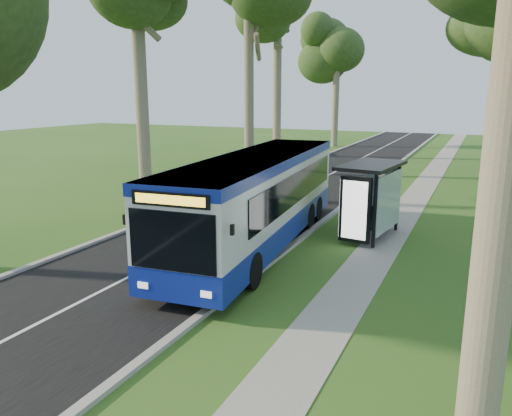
{
  "coord_description": "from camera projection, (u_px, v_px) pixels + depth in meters",
  "views": [
    {
      "loc": [
        6.22,
        -13.89,
        5.63
      ],
      "look_at": [
        -1.02,
        1.85,
        1.6
      ],
      "focal_mm": 35.0,
      "sensor_mm": 36.0,
      "label": 1
    }
  ],
  "objects": [
    {
      "name": "centre_line",
      "position": [
        278.0,
        201.0,
        26.36
      ],
      "size": [
        0.12,
        100.0,
        0.0
      ],
      "primitive_type": "cube",
      "color": "white",
      "rests_on": "road"
    },
    {
      "name": "car_white",
      "position": [
        303.0,
        148.0,
        45.45
      ],
      "size": [
        2.6,
        4.4,
        1.4
      ],
      "primitive_type": "imported",
      "rotation": [
        0.0,
        0.0,
        0.24
      ],
      "color": "white",
      "rests_on": "ground"
    },
    {
      "name": "kerb_east",
      "position": [
        343.0,
        206.0,
        24.93
      ],
      "size": [
        0.25,
        100.0,
        0.12
      ],
      "primitive_type": "cube",
      "color": "#9E9B93",
      "rests_on": "ground"
    },
    {
      "name": "bus",
      "position": [
        258.0,
        200.0,
        18.27
      ],
      "size": [
        3.82,
        13.03,
        3.41
      ],
      "rotation": [
        0.0,
        0.0,
        0.09
      ],
      "color": "silver",
      "rests_on": "ground"
    },
    {
      "name": "kerb_west",
      "position": [
        220.0,
        195.0,
        27.78
      ],
      "size": [
        0.25,
        100.0,
        0.12
      ],
      "primitive_type": "cube",
      "color": "#9E9B93",
      "rests_on": "ground"
    },
    {
      "name": "litter_bin",
      "position": [
        368.0,
        215.0,
        21.45
      ],
      "size": [
        0.52,
        0.52,
        0.9
      ],
      "rotation": [
        0.0,
        0.0,
        -0.05
      ],
      "color": "black",
      "rests_on": "ground"
    },
    {
      "name": "ground",
      "position": [
        261.0,
        271.0,
        16.1
      ],
      "size": [
        120.0,
        120.0,
        0.0
      ],
      "primitive_type": "plane",
      "color": "#2F581B",
      "rests_on": "ground"
    },
    {
      "name": "tree_west_c",
      "position": [
        249.0,
        7.0,
        33.16
      ],
      "size": [
        5.2,
        5.2,
        15.02
      ],
      "color": "#7A6B56",
      "rests_on": "ground"
    },
    {
      "name": "tree_west_e",
      "position": [
        338.0,
        35.0,
        50.61
      ],
      "size": [
        5.2,
        5.2,
        15.25
      ],
      "color": "#7A6B56",
      "rests_on": "ground"
    },
    {
      "name": "car_silver",
      "position": [
        279.0,
        153.0,
        41.29
      ],
      "size": [
        1.74,
        4.33,
        1.4
      ],
      "primitive_type": "imported",
      "rotation": [
        0.0,
        0.0,
        0.06
      ],
      "color": "#9A9DA1",
      "rests_on": "ground"
    },
    {
      "name": "footpath",
      "position": [
        404.0,
        213.0,
        23.72
      ],
      "size": [
        1.5,
        100.0,
        0.02
      ],
      "primitive_type": "cube",
      "color": "gray",
      "rests_on": "ground"
    },
    {
      "name": "bus_shelter",
      "position": [
        372.0,
        188.0,
        19.03
      ],
      "size": [
        2.26,
        3.62,
        2.93
      ],
      "rotation": [
        0.0,
        0.0,
        -0.13
      ],
      "color": "black",
      "rests_on": "ground"
    },
    {
      "name": "road",
      "position": [
        278.0,
        201.0,
        26.37
      ],
      "size": [
        7.0,
        100.0,
        0.02
      ],
      "primitive_type": "cube",
      "color": "black",
      "rests_on": "ground"
    },
    {
      "name": "tree_west_d",
      "position": [
        278.0,
        2.0,
        42.38
      ],
      "size": [
        5.2,
        5.2,
        17.7
      ],
      "color": "#7A6B56",
      "rests_on": "ground"
    },
    {
      "name": "bus_stop_sign",
      "position": [
        255.0,
        233.0,
        14.66
      ],
      "size": [
        0.09,
        0.36,
        2.54
      ],
      "rotation": [
        0.0,
        0.0,
        -0.03
      ],
      "color": "gray",
      "rests_on": "ground"
    }
  ]
}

